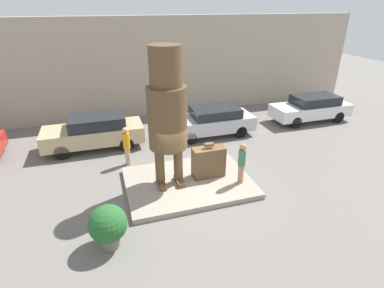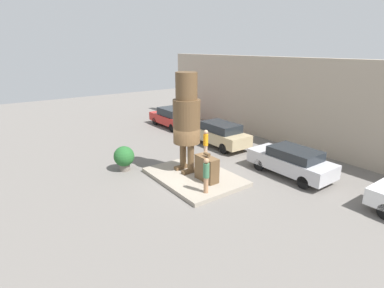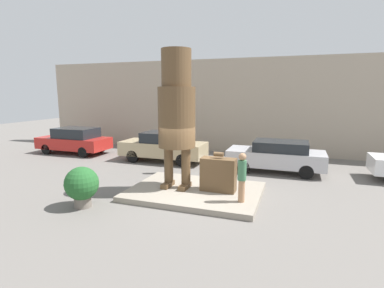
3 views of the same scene
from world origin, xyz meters
The scene contains 11 objects.
ground_plane centered at (0.00, 0.00, 0.00)m, with size 60.00×60.00×0.00m, color slate.
pedestal centered at (0.00, 0.00, 0.10)m, with size 4.77×3.50×0.20m.
building_backdrop centered at (0.00, 8.64, 2.90)m, with size 28.00×0.60×5.79m.
statue_figure centered at (-0.73, 0.04, 3.17)m, with size 1.37×1.37×5.07m.
giant_suitcase centered at (0.85, 0.10, 0.82)m, with size 1.26×0.54×1.45m.
tourist centered at (1.85, -0.74, 1.10)m, with size 0.28×0.28×1.64m.
parked_car_tan centered at (-3.34, 4.52, 0.86)m, with size 4.66×1.78×1.62m.
parked_car_silver centered at (2.61, 4.30, 0.80)m, with size 4.45×1.80×1.50m.
parked_car_white centered at (8.96, 4.51, 0.82)m, with size 4.68×1.73×1.53m.
planter_pot centered at (-3.11, -2.42, 0.76)m, with size 1.11×1.11×1.36m.
worker_hivis centered at (-2.05, 2.35, 0.96)m, with size 0.30×0.30×1.74m.
Camera 1 is at (-2.83, -9.48, 6.47)m, focal length 28.00 mm.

